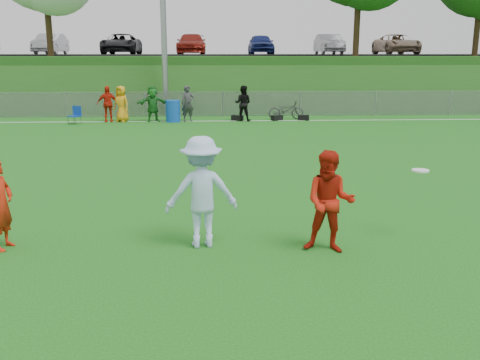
{
  "coord_description": "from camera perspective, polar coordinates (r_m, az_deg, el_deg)",
  "views": [
    {
      "loc": [
        -0.55,
        -7.77,
        3.23
      ],
      "look_at": [
        -0.12,
        0.5,
        1.25
      ],
      "focal_mm": 40.0,
      "sensor_mm": 36.0,
      "label": 1
    }
  ],
  "objects": [
    {
      "name": "ground",
      "position": [
        8.43,
        1.02,
        -9.06
      ],
      "size": [
        120.0,
        120.0,
        0.0
      ],
      "primitive_type": "plane",
      "color": "#145512",
      "rests_on": "ground"
    },
    {
      "name": "sideline_far",
      "position": [
        25.98,
        -1.72,
        6.32
      ],
      "size": [
        60.0,
        0.1,
        0.01
      ],
      "primitive_type": "cube",
      "color": "white",
      "rests_on": "ground"
    },
    {
      "name": "fence",
      "position": [
        27.89,
        -1.82,
        8.14
      ],
      "size": [
        58.0,
        0.06,
        1.3
      ],
      "color": "gray",
      "rests_on": "ground"
    },
    {
      "name": "berm",
      "position": [
        38.81,
        -2.17,
        10.89
      ],
      "size": [
        120.0,
        18.0,
        3.0
      ],
      "primitive_type": "cube",
      "color": "#1E5116",
      "rests_on": "ground"
    },
    {
      "name": "parking_lot",
      "position": [
        40.77,
        -2.23,
        13.19
      ],
      "size": [
        120.0,
        12.0,
        0.1
      ],
      "primitive_type": "cube",
      "color": "black",
      "rests_on": "berm"
    },
    {
      "name": "car_row",
      "position": [
        39.78,
        -3.96,
        14.27
      ],
      "size": [
        32.04,
        5.18,
        1.44
      ],
      "color": "silver",
      "rests_on": "parking_lot"
    },
    {
      "name": "spectator_row",
      "position": [
        25.99,
        -8.24,
        8.06
      ],
      "size": [
        7.46,
        0.94,
        1.69
      ],
      "color": "red",
      "rests_on": "ground"
    },
    {
      "name": "gear_bags",
      "position": [
        26.11,
        0.88,
        6.64
      ],
      "size": [
        6.85,
        0.54,
        0.26
      ],
      "color": "black",
      "rests_on": "ground"
    },
    {
      "name": "player_red_left",
      "position": [
        9.72,
        -24.18,
        -2.4
      ],
      "size": [
        0.45,
        0.61,
        1.54
      ],
      "primitive_type": "imported",
      "rotation": [
        0.0,
        0.0,
        1.42
      ],
      "color": "red",
      "rests_on": "ground"
    },
    {
      "name": "player_red_center",
      "position": [
        8.85,
        9.56,
        -2.33
      ],
      "size": [
        0.97,
        0.85,
        1.7
      ],
      "primitive_type": "imported",
      "rotation": [
        0.0,
        0.0,
        -0.28
      ],
      "color": "#B51B0C",
      "rests_on": "ground"
    },
    {
      "name": "player_blue",
      "position": [
        8.98,
        -4.12,
        -1.3
      ],
      "size": [
        1.31,
        0.87,
        1.89
      ],
      "primitive_type": "imported",
      "rotation": [
        0.0,
        0.0,
        3.28
      ],
      "color": "#B1CCF5",
      "rests_on": "ground"
    },
    {
      "name": "frisbee",
      "position": [
        9.84,
        18.69,
        0.97
      ],
      "size": [
        0.3,
        0.3,
        0.03
      ],
      "color": "silver",
      "rests_on": "ground"
    },
    {
      "name": "recycling_bin",
      "position": [
        25.8,
        -7.17,
        7.31
      ],
      "size": [
        0.77,
        0.77,
        1.03
      ],
      "primitive_type": "cylinder",
      "rotation": [
        0.0,
        0.0,
        0.13
      ],
      "color": "#1047B4",
      "rests_on": "ground"
    },
    {
      "name": "camp_chair",
      "position": [
        25.96,
        -17.21,
        6.25
      ],
      "size": [
        0.61,
        0.61,
        0.82
      ],
      "rotation": [
        0.0,
        0.0,
        -0.41
      ],
      "color": "#0E3497",
      "rests_on": "ground"
    },
    {
      "name": "bicycle",
      "position": [
        26.7,
        4.93,
        7.45
      ],
      "size": [
        1.78,
        0.73,
        0.92
      ],
      "primitive_type": "imported",
      "rotation": [
        0.0,
        0.0,
        1.64
      ],
      "color": "#2C2C2F",
      "rests_on": "ground"
    }
  ]
}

